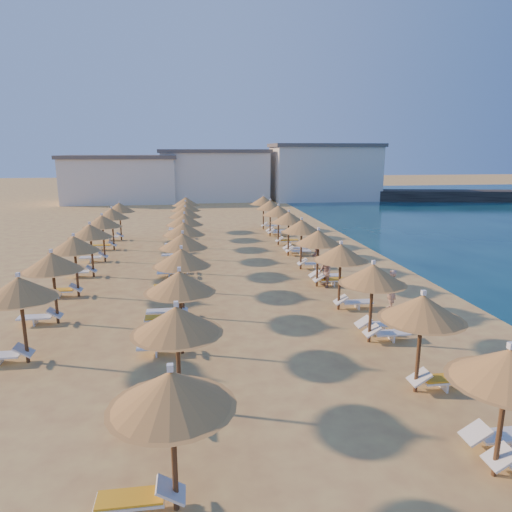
{
  "coord_description": "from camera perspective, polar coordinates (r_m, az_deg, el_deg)",
  "views": [
    {
      "loc": [
        -3.03,
        -20.84,
        7.11
      ],
      "look_at": [
        0.49,
        4.0,
        1.3
      ],
      "focal_mm": 32.0,
      "sensor_mm": 36.0,
      "label": 1
    }
  ],
  "objects": [
    {
      "name": "jetty",
      "position": [
        71.09,
        20.09,
        7.12
      ],
      "size": [
        30.22,
        9.54,
        1.5
      ],
      "primitive_type": "cube",
      "rotation": [
        0.0,
        0.0,
        -0.19
      ],
      "color": "black",
      "rests_on": "ground"
    },
    {
      "name": "beachgoer_a",
      "position": [
        21.71,
        16.52,
        -4.05
      ],
      "size": [
        0.57,
        0.75,
        1.86
      ],
      "primitive_type": "imported",
      "rotation": [
        0.0,
        0.0,
        -1.77
      ],
      "color": "tan",
      "rests_on": "ground"
    },
    {
      "name": "parasol_row_west",
      "position": [
        25.06,
        -9.07,
        2.57
      ],
      "size": [
        2.51,
        35.77,
        3.2
      ],
      "color": "brown",
      "rests_on": "ground"
    },
    {
      "name": "parasol_row_east",
      "position": [
        25.89,
        6.68,
        2.98
      ],
      "size": [
        2.51,
        35.77,
        3.2
      ],
      "color": "brown",
      "rests_on": "ground"
    },
    {
      "name": "beachgoer_c",
      "position": [
        31.61,
        7.59,
        1.69
      ],
      "size": [
        0.95,
        1.2,
        1.91
      ],
      "primitive_type": "imported",
      "rotation": [
        0.0,
        0.0,
        -1.07
      ],
      "color": "tan",
      "rests_on": "ground"
    },
    {
      "name": "beachgoer_b",
      "position": [
        24.46,
        8.6,
        -2.04
      ],
      "size": [
        0.72,
        0.87,
        1.62
      ],
      "primitive_type": "imported",
      "rotation": [
        0.0,
        0.0,
        -1.42
      ],
      "color": "tan",
      "rests_on": "ground"
    },
    {
      "name": "loungers",
      "position": [
        25.79,
        -5.22,
        -2.23
      ],
      "size": [
        15.44,
        33.83,
        0.66
      ],
      "color": "white",
      "rests_on": "ground"
    },
    {
      "name": "hotel_blocks",
      "position": [
        66.78,
        -3.4,
        10.09
      ],
      "size": [
        44.62,
        10.05,
        8.1
      ],
      "color": "white",
      "rests_on": "ground"
    },
    {
      "name": "parasol_row_inland",
      "position": [
        27.48,
        -20.02,
        2.86
      ],
      "size": [
        2.51,
        24.69,
        3.2
      ],
      "color": "brown",
      "rests_on": "ground"
    },
    {
      "name": "ground",
      "position": [
        22.22,
        0.21,
        -5.62
      ],
      "size": [
        220.0,
        220.0,
        0.0
      ],
      "primitive_type": "plane",
      "color": "#DFBB62",
      "rests_on": "ground"
    }
  ]
}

